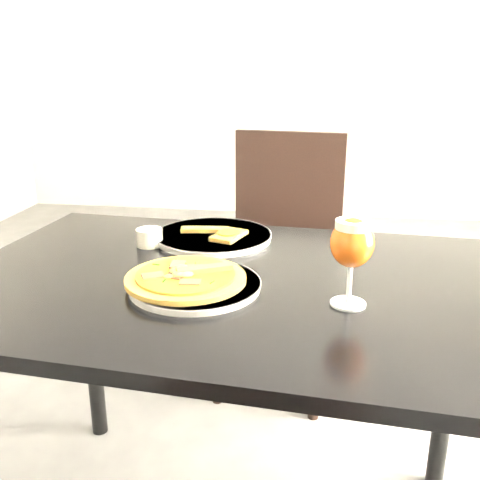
% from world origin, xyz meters
% --- Properties ---
extents(ground, '(6.00, 6.00, 0.00)m').
position_xyz_m(ground, '(0.00, 0.00, 0.00)').
color(ground, '#47484A').
rests_on(ground, ground).
extents(dining_table, '(1.26, 0.89, 0.75)m').
position_xyz_m(dining_table, '(-0.20, -0.27, 0.66)').
color(dining_table, black).
rests_on(dining_table, ground).
extents(chair_far, '(0.49, 0.49, 0.95)m').
position_xyz_m(chair_far, '(-0.14, 0.56, 0.52)').
color(chair_far, black).
rests_on(chair_far, ground).
extents(plate_main, '(0.31, 0.31, 0.01)m').
position_xyz_m(plate_main, '(-0.25, -0.34, 0.76)').
color(plate_main, silver).
rests_on(plate_main, dining_table).
extents(pizza, '(0.25, 0.25, 0.03)m').
position_xyz_m(pizza, '(-0.27, -0.34, 0.77)').
color(pizza, '#A37C27').
rests_on(pizza, plate_main).
extents(plate_second, '(0.36, 0.36, 0.02)m').
position_xyz_m(plate_second, '(-0.28, -0.02, 0.76)').
color(plate_second, silver).
rests_on(plate_second, dining_table).
extents(crust_scraps, '(0.18, 0.12, 0.01)m').
position_xyz_m(crust_scraps, '(-0.26, -0.03, 0.77)').
color(crust_scraps, '#A37C27').
rests_on(crust_scraps, plate_second).
extents(loose_crust, '(0.10, 0.03, 0.01)m').
position_xyz_m(loose_crust, '(-0.31, -0.23, 0.75)').
color(loose_crust, '#A37C27').
rests_on(loose_crust, dining_table).
extents(sauce_cup, '(0.07, 0.07, 0.04)m').
position_xyz_m(sauce_cup, '(-0.43, -0.10, 0.77)').
color(sauce_cup, silver).
rests_on(sauce_cup, dining_table).
extents(beer_glass, '(0.08, 0.08, 0.17)m').
position_xyz_m(beer_glass, '(0.06, -0.38, 0.87)').
color(beer_glass, silver).
rests_on(beer_glass, dining_table).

